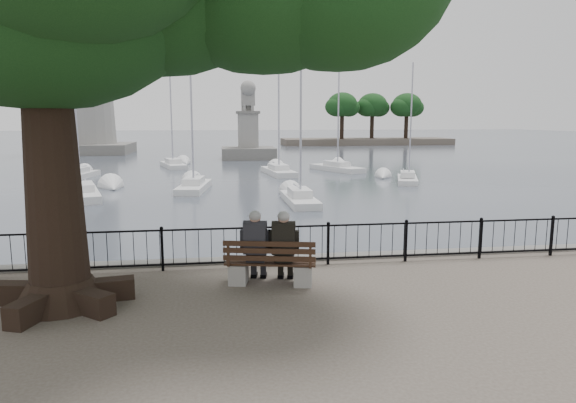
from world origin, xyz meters
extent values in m
cube|color=#5C5955|center=(0.00, 3.00, -0.50)|extent=(200.00, 0.40, 1.20)
plane|color=#343B48|center=(0.00, 103.00, -1.00)|extent=(260.00, 260.00, 0.00)
cube|color=black|center=(0.00, 2.50, 0.98)|extent=(22.00, 0.04, 0.04)
cube|color=black|center=(0.00, 2.50, 0.15)|extent=(22.00, 0.04, 0.04)
cube|color=gray|center=(-1.26, 1.31, 0.23)|extent=(0.48, 0.56, 0.45)
cube|color=gray|center=(0.12, 1.02, 0.23)|extent=(0.48, 0.56, 0.45)
cube|color=black|center=(-0.57, 1.17, 0.49)|extent=(2.03, 0.94, 0.04)
cube|color=black|center=(-0.63, 0.88, 0.82)|extent=(1.93, 0.45, 0.44)
cube|color=black|center=(-0.88, 1.24, 0.62)|extent=(0.45, 0.40, 0.26)
cube|color=black|center=(-0.91, 1.13, 1.03)|extent=(0.52, 0.36, 0.65)
sphere|color=tan|center=(-0.90, 1.17, 1.49)|extent=(0.25, 0.25, 0.25)
ellipsoid|color=#959595|center=(-0.90, 1.14, 1.53)|extent=(0.26, 0.26, 0.22)
cube|color=black|center=(-0.81, 1.55, 0.25)|extent=(0.44, 0.54, 0.49)
cube|color=black|center=(-0.28, 1.11, 0.62)|extent=(0.45, 0.40, 0.26)
cube|color=black|center=(-0.31, 1.00, 1.03)|extent=(0.52, 0.36, 0.65)
sphere|color=tan|center=(-0.30, 1.04, 1.49)|extent=(0.25, 0.25, 0.25)
ellipsoid|color=#959595|center=(-0.30, 1.01, 1.53)|extent=(0.26, 0.26, 0.22)
cube|color=black|center=(-0.22, 1.42, 0.25)|extent=(0.44, 0.54, 0.49)
cone|color=black|center=(-4.72, 0.50, 0.26)|extent=(1.78, 1.78, 0.52)
cone|color=black|center=(-4.72, 0.50, 3.14)|extent=(1.15, 1.15, 6.28)
cube|color=#5C5955|center=(-18.00, 62.00, -0.40)|extent=(9.97, 9.97, 1.40)
cone|color=gray|center=(-18.00, 62.00, 11.96)|extent=(6.38, 6.38, 23.92)
cube|color=#5C5955|center=(2.00, 50.00, -0.40)|extent=(6.04, 6.04, 1.40)
cube|color=gray|center=(2.00, 50.00, 2.11)|extent=(2.22, 2.62, 4.03)
cube|color=#5C5955|center=(2.00, 50.00, 4.28)|extent=(2.62, 3.01, 0.30)
cube|color=gray|center=(2.00, 50.30, 5.14)|extent=(1.31, 2.22, 1.41)
cube|color=gray|center=(2.00, 49.29, 5.84)|extent=(1.51, 1.01, 1.61)
sphere|color=gray|center=(2.00, 48.89, 6.95)|extent=(1.71, 1.71, 1.71)
cube|color=silver|center=(-9.51, 21.55, -0.90)|extent=(3.38, 6.43, 0.69)
cube|color=silver|center=(-9.51, 21.55, -0.40)|extent=(1.92, 2.77, 0.52)
cylinder|color=#A6A6B5|center=(-9.51, 21.20, 4.40)|extent=(0.14, 0.14, 9.99)
cube|color=silver|center=(-3.16, 23.82, -0.90)|extent=(2.25, 5.78, 0.63)
cube|color=silver|center=(-3.16, 23.82, -0.40)|extent=(1.42, 2.42, 0.47)
cylinder|color=#A6A6B5|center=(-3.16, 23.51, 4.75)|extent=(0.13, 0.13, 10.70)
cube|color=silver|center=(2.78, 17.77, -0.90)|extent=(1.52, 5.22, 0.58)
cube|color=silver|center=(2.78, 17.77, -0.40)|extent=(1.09, 2.13, 0.43)
cylinder|color=#A6A6B5|center=(2.78, 17.48, 4.64)|extent=(0.12, 0.12, 10.47)
cube|color=silver|center=(12.06, 25.94, -0.90)|extent=(2.87, 5.00, 0.54)
cube|color=silver|center=(12.06, 25.94, -0.40)|extent=(1.58, 2.18, 0.40)
cylinder|color=#A6A6B5|center=(12.06, 25.67, 3.43)|extent=(0.11, 0.11, 8.06)
cube|color=silver|center=(-12.40, 31.91, -0.90)|extent=(2.40, 5.54, 0.60)
cube|color=silver|center=(-12.40, 31.91, -0.40)|extent=(1.45, 2.34, 0.45)
cylinder|color=#A6A6B5|center=(-12.40, 31.61, 5.68)|extent=(0.12, 0.12, 12.56)
cube|color=silver|center=(3.40, 32.50, -0.90)|extent=(2.44, 6.31, 0.68)
cube|color=silver|center=(3.40, 32.50, -0.40)|extent=(1.55, 2.64, 0.51)
cylinder|color=#A6A6B5|center=(3.40, 32.16, 5.00)|extent=(0.14, 0.14, 11.20)
cube|color=silver|center=(8.88, 34.76, -0.90)|extent=(4.05, 6.16, 0.67)
cube|color=silver|center=(8.88, 34.76, -0.40)|extent=(2.15, 2.74, 0.50)
cylinder|color=#A6A6B5|center=(8.88, 34.43, 4.71)|extent=(0.13, 0.13, 10.63)
cube|color=silver|center=(-5.75, 40.11, -0.90)|extent=(3.05, 5.94, 0.64)
cube|color=silver|center=(-5.75, 40.11, -0.40)|extent=(1.74, 2.56, 0.48)
cylinder|color=#A6A6B5|center=(-5.75, 39.80, 6.18)|extent=(0.13, 0.13, 13.55)
cube|color=#4B4239|center=(25.00, 80.00, -0.50)|extent=(30.00, 8.00, 1.20)
cylinder|color=black|center=(20.00, 78.00, 2.00)|extent=(0.70, 0.70, 4.00)
ellipsoid|color=black|center=(20.00, 78.00, 6.00)|extent=(5.20, 5.20, 4.16)
cylinder|color=black|center=(26.00, 80.00, 2.00)|extent=(0.70, 0.70, 4.00)
ellipsoid|color=black|center=(26.00, 80.00, 6.00)|extent=(5.20, 5.20, 4.16)
cylinder|color=black|center=(32.00, 79.00, 2.00)|extent=(0.70, 0.70, 4.00)
ellipsoid|color=black|center=(32.00, 79.00, 6.00)|extent=(5.20, 5.20, 4.16)
camera|label=1|loc=(-1.69, -9.56, 3.57)|focal=32.00mm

